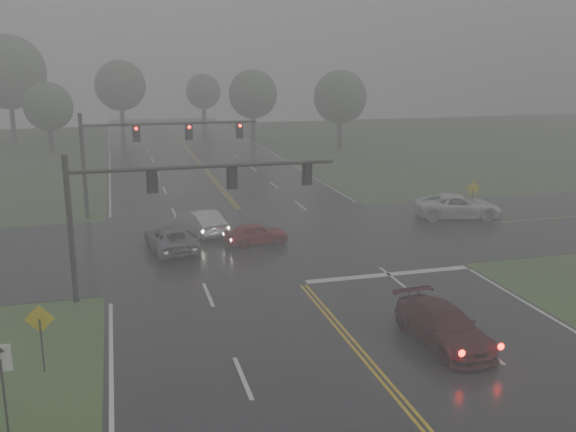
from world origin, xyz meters
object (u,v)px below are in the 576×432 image
object	(u,v)px
signal_gantry_near	(156,195)
signal_gantry_far	(139,143)
sedan_silver	(201,234)
car_grey	(171,251)
pickup_white	(457,218)
sedan_maroon	(442,344)
sedan_red	(256,244)

from	to	relation	value
signal_gantry_near	signal_gantry_far	world-z (taller)	signal_gantry_far
sedan_silver	signal_gantry_far	world-z (taller)	signal_gantry_far
car_grey	pickup_white	bearing A→B (deg)	-179.59
pickup_white	signal_gantry_far	bearing A→B (deg)	85.29
sedan_maroon	sedan_red	world-z (taller)	sedan_maroon
sedan_silver	signal_gantry_near	distance (m)	11.14
sedan_maroon	pickup_white	distance (m)	20.13
sedan_red	signal_gantry_far	world-z (taller)	signal_gantry_far
signal_gantry_far	pickup_white	bearing A→B (deg)	-17.99
car_grey	pickup_white	xyz separation A→B (m)	(19.13, 2.55, 0.00)
sedan_maroon	signal_gantry_far	distance (m)	26.21
sedan_red	sedan_silver	size ratio (longest dim) A/B	0.81
sedan_silver	pickup_white	bearing A→B (deg)	162.30
car_grey	signal_gantry_far	distance (m)	10.39
car_grey	signal_gantry_far	bearing A→B (deg)	-90.20
sedan_silver	car_grey	size ratio (longest dim) A/B	0.90
sedan_maroon	sedan_red	xyz separation A→B (m)	(-3.89, 14.71, 0.00)
sedan_red	sedan_silver	xyz separation A→B (m)	(-2.75, 3.06, 0.00)
pickup_white	signal_gantry_near	world-z (taller)	signal_gantry_near
sedan_maroon	signal_gantry_far	bearing A→B (deg)	108.66
pickup_white	sedan_red	bearing A→B (deg)	113.28
sedan_maroon	car_grey	distance (m)	17.08
sedan_red	sedan_silver	distance (m)	4.12
car_grey	signal_gantry_far	size ratio (longest dim) A/B	0.42
sedan_maroon	car_grey	xyz separation A→B (m)	(-8.73, 14.68, 0.00)
sedan_maroon	sedan_silver	distance (m)	18.97
car_grey	signal_gantry_near	distance (m)	8.08
sedan_silver	pickup_white	xyz separation A→B (m)	(17.05, -0.54, 0.00)
signal_gantry_far	sedan_maroon	bearing A→B (deg)	-67.53
sedan_red	car_grey	distance (m)	4.84
sedan_silver	signal_gantry_far	xyz separation A→B (m)	(-3.20, 6.03, 4.85)
sedan_red	signal_gantry_far	xyz separation A→B (m)	(-5.95, 9.09, 4.85)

